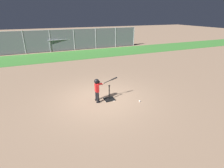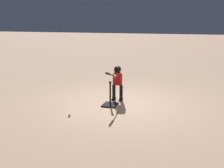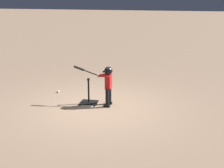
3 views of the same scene
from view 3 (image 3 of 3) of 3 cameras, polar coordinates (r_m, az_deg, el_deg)
ground_plane at (r=8.67m, az=-2.86°, el=-4.29°), size 90.00×90.00×0.00m
home_plate at (r=8.96m, az=-4.33°, el=-3.54°), size 0.51×0.51×0.02m
batting_tee at (r=8.95m, az=-4.25°, el=-3.00°), size 0.48×0.43×0.74m
batter_child at (r=8.58m, az=-0.94°, el=0.54°), size 1.11×0.35×1.12m
baseball at (r=10.03m, az=-9.80°, el=-1.36°), size 0.07×0.07×0.07m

